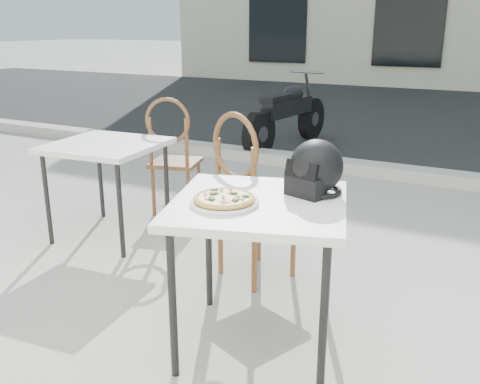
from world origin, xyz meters
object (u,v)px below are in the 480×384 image
at_px(cafe_table_main, 259,214).
at_px(motorcycle, 288,116).
at_px(cafe_table_side, 106,151).
at_px(plate, 224,203).
at_px(helmet, 315,170).
at_px(cafe_chair_main, 248,189).
at_px(pizza, 224,198).
at_px(cafe_chair_side, 172,150).

distance_m(cafe_table_main, motorcycle, 4.30).
relative_size(cafe_table_main, cafe_table_side, 1.21).
xyz_separation_m(cafe_table_main, plate, (-0.11, -0.12, 0.07)).
bearing_deg(helmet, cafe_chair_main, 161.98).
xyz_separation_m(pizza, helmet, (0.29, 0.33, 0.08)).
height_order(pizza, cafe_chair_main, cafe_chair_main).
relative_size(cafe_table_main, cafe_chair_side, 1.00).
xyz_separation_m(cafe_chair_main, cafe_table_side, (-1.18, 0.17, 0.06)).
distance_m(plate, cafe_table_side, 1.67).
xyz_separation_m(pizza, cafe_chair_side, (-1.28, 1.46, -0.22)).
bearing_deg(plate, cafe_chair_side, 131.21).
height_order(pizza, motorcycle, motorcycle).
bearing_deg(plate, cafe_table_main, 47.46).
relative_size(cafe_table_main, motorcycle, 0.52).
bearing_deg(motorcycle, cafe_table_main, -61.59).
bearing_deg(cafe_table_side, motorcycle, 89.97).
distance_m(plate, cafe_chair_main, 0.76).
bearing_deg(cafe_table_main, cafe_chair_main, 120.80).
bearing_deg(helmet, cafe_table_side, 179.61).
distance_m(cafe_chair_main, cafe_chair_side, 1.29).
height_order(pizza, cafe_table_side, pizza).
height_order(cafe_table_main, helmet, helmet).
height_order(cafe_chair_side, motorcycle, cafe_chair_side).
bearing_deg(motorcycle, helmet, -58.23).
xyz_separation_m(cafe_table_side, motorcycle, (0.00, 3.26, -0.22)).
relative_size(cafe_table_main, plate, 2.95).
height_order(cafe_table_main, motorcycle, motorcycle).
bearing_deg(plate, motorcycle, 108.99).
height_order(plate, motorcycle, motorcycle).
bearing_deg(cafe_table_main, plate, -132.54).
distance_m(cafe_table_main, cafe_chair_main, 0.69).
relative_size(plate, motorcycle, 0.18).
xyz_separation_m(cafe_table_side, cafe_chair_side, (0.14, 0.59, -0.09)).
xyz_separation_m(pizza, motorcycle, (-1.42, 4.13, -0.35)).
distance_m(cafe_table_main, pizza, 0.19).
relative_size(plate, helmet, 1.02).
relative_size(cafe_table_side, cafe_chair_side, 0.82).
height_order(plate, cafe_chair_side, cafe_chair_side).
relative_size(pizza, helmet, 0.88).
xyz_separation_m(helmet, cafe_chair_side, (-1.57, 1.13, -0.30)).
xyz_separation_m(cafe_table_main, cafe_table_side, (-1.53, 0.75, -0.03)).
bearing_deg(cafe_table_side, cafe_table_main, -26.14).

